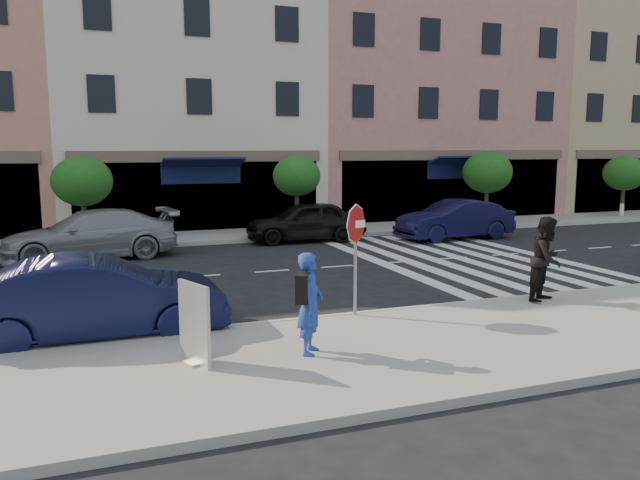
{
  "coord_description": "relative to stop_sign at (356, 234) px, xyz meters",
  "views": [
    {
      "loc": [
        -4.81,
        -12.87,
        3.51
      ],
      "look_at": [
        0.12,
        0.38,
        1.4
      ],
      "focal_mm": 35.0,
      "sensor_mm": 36.0,
      "label": 1
    }
  ],
  "objects": [
    {
      "name": "street_tree_ea",
      "position": [
        11.88,
        12.47,
        0.59
      ],
      "size": [
        2.2,
        2.2,
        3.19
      ],
      "color": "#473323",
      "rests_on": "sidewalk_far"
    },
    {
      "name": "street_tree_eb",
      "position": [
        19.88,
        12.47,
        0.42
      ],
      "size": [
        2.0,
        2.0,
        2.94
      ],
      "color": "#473323",
      "rests_on": "sidewalk_far"
    },
    {
      "name": "building_east_mid",
      "position": [
        11.38,
        18.67,
        4.69
      ],
      "size": [
        13.0,
        9.0,
        13.0
      ],
      "primitive_type": "cube",
      "color": "tan",
      "rests_on": "ground"
    },
    {
      "name": "building_centre",
      "position": [
        -0.62,
        18.67,
        3.69
      ],
      "size": [
        11.0,
        9.0,
        11.0
      ],
      "primitive_type": "cube",
      "color": "beige",
      "rests_on": "ground"
    },
    {
      "name": "street_tree_c",
      "position": [
        2.88,
        12.47,
        0.55
      ],
      "size": [
        1.9,
        1.9,
        3.04
      ],
      "color": "#473323",
      "rests_on": "sidewalk_far"
    },
    {
      "name": "walker",
      "position": [
        4.43,
        -0.33,
        -0.72
      ],
      "size": [
        1.13,
        1.05,
        1.87
      ],
      "primitive_type": "imported",
      "rotation": [
        0.0,
        0.0,
        0.49
      ],
      "color": "black",
      "rests_on": "sidewalk_near"
    },
    {
      "name": "car_far_left",
      "position": [
        -4.96,
        9.58,
        -1.03
      ],
      "size": [
        5.58,
        2.84,
        1.55
      ],
      "primitive_type": "imported",
      "rotation": [
        0.0,
        0.0,
        -1.44
      ],
      "color": "gray",
      "rests_on": "ground"
    },
    {
      "name": "street_tree_wb",
      "position": [
        -5.12,
        12.47,
        0.5
      ],
      "size": [
        2.1,
        2.1,
        3.06
      ],
      "color": "#473323",
      "rests_on": "sidewalk_far"
    },
    {
      "name": "car_far_right",
      "position": [
        8.22,
        9.27,
        -1.05
      ],
      "size": [
        4.67,
        1.85,
        1.51
      ],
      "primitive_type": "imported",
      "rotation": [
        0.0,
        0.0,
        -1.52
      ],
      "color": "black",
      "rests_on": "ground"
    },
    {
      "name": "sidewalk_near",
      "position": [
        -0.12,
        -2.08,
        -1.73
      ],
      "size": [
        60.0,
        4.5,
        0.15
      ],
      "primitive_type": "cube",
      "color": "gray",
      "rests_on": "ground"
    },
    {
      "name": "car_near_mid",
      "position": [
        -4.89,
        0.67,
        -1.04
      ],
      "size": [
        4.69,
        1.68,
        1.54
      ],
      "primitive_type": "imported",
      "rotation": [
        0.0,
        0.0,
        1.58
      ],
      "color": "black",
      "rests_on": "ground"
    },
    {
      "name": "photographer",
      "position": [
        -1.63,
        -1.88,
        -0.82
      ],
      "size": [
        0.65,
        0.73,
        1.68
      ],
      "primitive_type": "imported",
      "rotation": [
        0.0,
        0.0,
        1.06
      ],
      "color": "#223B9C",
      "rests_on": "sidewalk_near"
    },
    {
      "name": "ground",
      "position": [
        -0.12,
        1.67,
        -1.81
      ],
      "size": [
        120.0,
        120.0,
        0.0
      ],
      "primitive_type": "plane",
      "color": "black",
      "rests_on": "ground"
    },
    {
      "name": "stop_sign",
      "position": [
        0.0,
        0.0,
        0.0
      ],
      "size": [
        0.76,
        0.28,
        2.26
      ],
      "rotation": [
        0.0,
        0.0,
        0.31
      ],
      "color": "gray",
      "rests_on": "sidewalk_near"
    },
    {
      "name": "poster_board",
      "position": [
        -3.48,
        -1.73,
        -1.03
      ],
      "size": [
        0.39,
        0.81,
        1.29
      ],
      "rotation": [
        0.0,
        0.0,
        0.37
      ],
      "color": "beige",
      "rests_on": "sidewalk_near"
    },
    {
      "name": "building_east_far",
      "position": [
        23.88,
        18.67,
        4.19
      ],
      "size": [
        12.0,
        9.0,
        12.0
      ],
      "primitive_type": "cube",
      "color": "tan",
      "rests_on": "ground"
    },
    {
      "name": "car_far_mid",
      "position": [
        2.65,
        10.76,
        -1.05
      ],
      "size": [
        4.55,
        2.05,
        1.52
      ],
      "primitive_type": "imported",
      "rotation": [
        0.0,
        0.0,
        -1.63
      ],
      "color": "black",
      "rests_on": "ground"
    },
    {
      "name": "sidewalk_far",
      "position": [
        -0.12,
        12.67,
        -1.73
      ],
      "size": [
        60.0,
        3.0,
        0.15
      ],
      "primitive_type": "cube",
      "color": "gray",
      "rests_on": "ground"
    }
  ]
}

